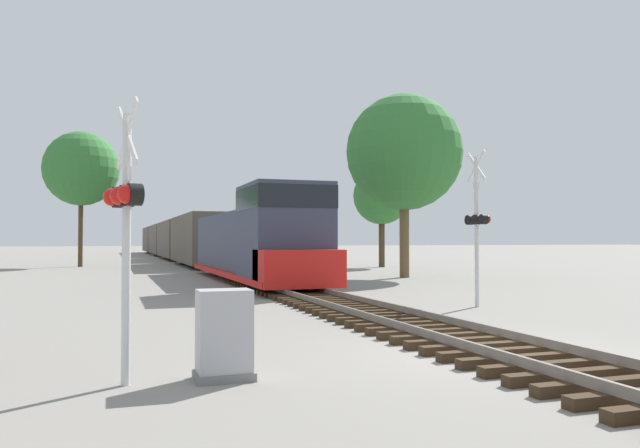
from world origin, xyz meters
TOP-DOWN VIEW (x-y plane):
  - ground_plane at (0.00, 0.00)m, footprint 400.00×400.00m
  - rail_track_bed at (0.00, -0.00)m, footprint 2.60×160.00m
  - freight_train at (0.00, 52.91)m, footprint 3.02×83.58m
  - crossing_signal_near at (-6.19, -0.33)m, footprint 0.53×1.01m
  - crossing_signal_far at (4.03, 6.81)m, footprint 0.35×1.01m
  - relay_cabinet at (-4.82, -0.41)m, footprint 0.83×0.61m
  - tree_far_right at (8.44, 20.57)m, footprint 6.19×6.19m
  - tree_mid_background at (12.54, 32.55)m, footprint 4.20×4.20m
  - tree_deep_background at (-8.44, 40.14)m, footprint 5.51×5.51m

SIDE VIEW (x-z plane):
  - ground_plane at x=0.00m, z-range 0.00..0.00m
  - rail_track_bed at x=0.00m, z-range -0.02..0.29m
  - relay_cabinet at x=-4.82m, z-range -0.01..1.27m
  - freight_train at x=0.00m, z-range -0.10..4.03m
  - crossing_signal_near at x=-6.19m, z-range 0.45..4.37m
  - crossing_signal_far at x=4.03m, z-range 0.23..4.88m
  - tree_mid_background at x=12.54m, z-range 1.53..8.87m
  - tree_far_right at x=8.44m, z-range 1.76..11.51m
  - tree_deep_background at x=-8.44m, z-range 2.25..12.29m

